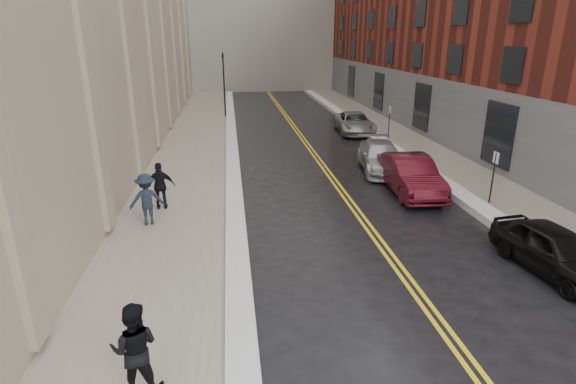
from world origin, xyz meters
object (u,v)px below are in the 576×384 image
object	(u,v)px
car_maroon	(410,175)
pedestrian_c	(161,186)
car_black	(555,250)
car_silver_far	(355,123)
car_silver_near	(381,157)
pedestrian_a	(135,349)
pedestrian_b	(147,199)

from	to	relation	value
car_maroon	pedestrian_c	xyz separation A→B (m)	(-10.33, -0.94, 0.26)
car_black	car_maroon	bearing A→B (deg)	94.40
car_black	car_silver_far	xyz separation A→B (m)	(-0.39, 19.90, 0.02)
car_maroon	car_silver_near	world-z (taller)	car_maroon
car_silver_far	pedestrian_a	xyz separation A→B (m)	(-10.53, -23.26, 0.37)
car_maroon	pedestrian_b	xyz separation A→B (m)	(-10.60, -2.44, 0.27)
car_maroon	car_silver_near	size ratio (longest dim) A/B	1.00
pedestrian_b	car_maroon	bearing A→B (deg)	-178.42
car_silver_near	pedestrian_c	bearing A→B (deg)	-148.84
pedestrian_a	pedestrian_b	distance (m)	8.18
car_maroon	pedestrian_a	xyz separation A→B (m)	(-9.50, -10.54, 0.27)
car_silver_far	pedestrian_c	bearing A→B (deg)	-124.80
car_silver_near	pedestrian_b	size ratio (longest dim) A/B	2.64
car_black	car_silver_far	bearing A→B (deg)	84.33
pedestrian_b	pedestrian_c	size ratio (longest dim) A/B	1.02
car_silver_near	pedestrian_a	size ratio (longest dim) A/B	2.64
car_silver_near	car_silver_far	bearing A→B (deg)	90.55
car_black	pedestrian_a	world-z (taller)	pedestrian_a
pedestrian_b	pedestrian_c	distance (m)	1.53
car_silver_near	pedestrian_b	distance (m)	11.99
pedestrian_c	car_silver_near	bearing A→B (deg)	-161.55
car_silver_near	pedestrian_b	xyz separation A→B (m)	(-10.44, -5.89, 0.37)
pedestrian_a	pedestrian_c	world-z (taller)	pedestrian_a
car_black	car_silver_near	size ratio (longest dim) A/B	0.83
car_maroon	pedestrian_a	distance (m)	14.19
car_silver_far	car_silver_near	bearing A→B (deg)	-92.34
car_maroon	car_silver_near	xyz separation A→B (m)	(-0.16, 3.44, -0.10)
car_maroon	car_silver_far	bearing A→B (deg)	88.14
car_black	pedestrian_b	world-z (taller)	pedestrian_b
car_maroon	pedestrian_b	size ratio (longest dim) A/B	2.64
car_black	car_silver_near	xyz separation A→B (m)	(-1.58, 10.63, 0.02)
car_black	car_silver_far	size ratio (longest dim) A/B	0.80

